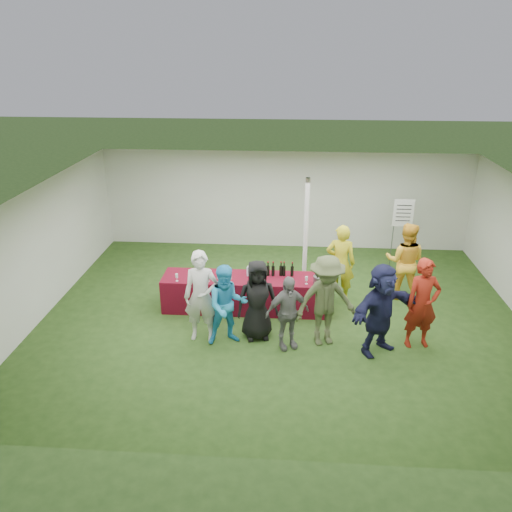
# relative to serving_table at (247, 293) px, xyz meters

# --- Properties ---
(ground) EXTENTS (60.00, 60.00, 0.00)m
(ground) POSITION_rel_serving_table_xyz_m (0.75, -0.27, -0.38)
(ground) COLOR #284719
(ground) RESTS_ON ground
(tent) EXTENTS (10.00, 10.00, 10.00)m
(tent) POSITION_rel_serving_table_xyz_m (1.25, 0.93, 0.98)
(tent) COLOR white
(tent) RESTS_ON ground
(serving_table) EXTENTS (3.60, 0.80, 0.75)m
(serving_table) POSITION_rel_serving_table_xyz_m (0.00, 0.00, 0.00)
(serving_table) COLOR maroon
(serving_table) RESTS_ON ground
(wine_bottles) EXTENTS (0.71, 0.09, 0.32)m
(wine_bottles) POSITION_rel_serving_table_xyz_m (0.63, 0.14, 0.50)
(wine_bottles) COLOR black
(wine_bottles) RESTS_ON serving_table
(wine_glasses) EXTENTS (2.76, 0.12, 0.16)m
(wine_glasses) POSITION_rel_serving_table_xyz_m (-0.44, -0.26, 0.49)
(wine_glasses) COLOR silver
(wine_glasses) RESTS_ON serving_table
(water_bottle) EXTENTS (0.07, 0.07, 0.23)m
(water_bottle) POSITION_rel_serving_table_xyz_m (0.02, 0.08, 0.48)
(water_bottle) COLOR silver
(water_bottle) RESTS_ON serving_table
(bar_towel) EXTENTS (0.25, 0.18, 0.03)m
(bar_towel) POSITION_rel_serving_table_xyz_m (1.56, 0.05, 0.39)
(bar_towel) COLOR white
(bar_towel) RESTS_ON serving_table
(dump_bucket) EXTENTS (0.27, 0.27, 0.18)m
(dump_bucket) POSITION_rel_serving_table_xyz_m (1.53, -0.22, 0.46)
(dump_bucket) COLOR slate
(dump_bucket) RESTS_ON serving_table
(wine_list_sign) EXTENTS (0.50, 0.03, 1.80)m
(wine_list_sign) POSITION_rel_serving_table_xyz_m (3.71, 2.52, 0.94)
(wine_list_sign) COLOR slate
(wine_list_sign) RESTS_ON ground
(staff_pourer) EXTENTS (0.71, 0.52, 1.78)m
(staff_pourer) POSITION_rel_serving_table_xyz_m (2.02, 0.58, 0.51)
(staff_pourer) COLOR gold
(staff_pourer) RESTS_ON ground
(staff_back) EXTENTS (1.01, 0.88, 1.78)m
(staff_back) POSITION_rel_serving_table_xyz_m (3.46, 0.79, 0.51)
(staff_back) COLOR gold
(staff_back) RESTS_ON ground
(customer_0) EXTENTS (0.67, 0.45, 1.83)m
(customer_0) POSITION_rel_serving_table_xyz_m (-0.75, -1.24, 0.54)
(customer_0) COLOR silver
(customer_0) RESTS_ON ground
(customer_1) EXTENTS (0.92, 0.80, 1.60)m
(customer_1) POSITION_rel_serving_table_xyz_m (-0.25, -1.34, 0.43)
(customer_1) COLOR #2797D1
(customer_1) RESTS_ON ground
(customer_2) EXTENTS (0.88, 0.67, 1.62)m
(customer_2) POSITION_rel_serving_table_xyz_m (0.30, -1.12, 0.43)
(customer_2) COLOR black
(customer_2) RESTS_ON ground
(customer_3) EXTENTS (0.93, 0.67, 1.47)m
(customer_3) POSITION_rel_serving_table_xyz_m (0.88, -1.43, 0.36)
(customer_3) COLOR slate
(customer_3) RESTS_ON ground
(customer_4) EXTENTS (1.32, 0.98, 1.81)m
(customer_4) POSITION_rel_serving_table_xyz_m (1.59, -1.25, 0.53)
(customer_4) COLOR #464F2E
(customer_4) RESTS_ON ground
(customer_5) EXTENTS (1.62, 1.41, 1.77)m
(customer_5) POSITION_rel_serving_table_xyz_m (2.58, -1.45, 0.51)
(customer_5) COLOR #181A3B
(customer_5) RESTS_ON ground
(customer_6) EXTENTS (0.72, 0.54, 1.78)m
(customer_6) POSITION_rel_serving_table_xyz_m (3.38, -1.20, 0.51)
(customer_6) COLOR maroon
(customer_6) RESTS_ON ground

